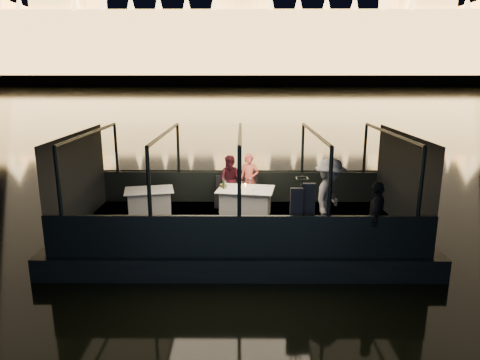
{
  "coord_description": "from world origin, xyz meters",
  "views": [
    {
      "loc": [
        0.06,
        -10.2,
        4.17
      ],
      "look_at": [
        0.0,
        0.4,
        1.55
      ],
      "focal_mm": 32.0,
      "sensor_mm": 36.0,
      "label": 1
    }
  ],
  "objects_px": {
    "dining_table_central": "(246,203)",
    "passenger_dark": "(376,214)",
    "chair_port_right": "(251,192)",
    "person_man_maroon": "(231,180)",
    "coat_stand": "(301,212)",
    "wine_bottle": "(224,183)",
    "chair_port_left": "(223,191)",
    "passenger_stripe": "(329,202)",
    "dining_table_aft": "(150,200)",
    "person_woman_coral": "(249,180)"
  },
  "relations": [
    {
      "from": "passenger_stripe",
      "to": "wine_bottle",
      "type": "height_order",
      "value": "passenger_stripe"
    },
    {
      "from": "person_woman_coral",
      "to": "person_man_maroon",
      "type": "xyz_separation_m",
      "value": [
        -0.52,
        0.0,
        0.0
      ]
    },
    {
      "from": "person_man_maroon",
      "to": "wine_bottle",
      "type": "xyz_separation_m",
      "value": [
        -0.17,
        -1.02,
        0.17
      ]
    },
    {
      "from": "dining_table_central",
      "to": "chair_port_right",
      "type": "distance_m",
      "value": 0.86
    },
    {
      "from": "chair_port_left",
      "to": "wine_bottle",
      "type": "distance_m",
      "value": 1.0
    },
    {
      "from": "coat_stand",
      "to": "person_woman_coral",
      "type": "height_order",
      "value": "coat_stand"
    },
    {
      "from": "coat_stand",
      "to": "person_woman_coral",
      "type": "bearing_deg",
      "value": 106.94
    },
    {
      "from": "dining_table_aft",
      "to": "dining_table_central",
      "type": "bearing_deg",
      "value": -5.12
    },
    {
      "from": "dining_table_aft",
      "to": "passenger_dark",
      "type": "height_order",
      "value": "passenger_dark"
    },
    {
      "from": "person_man_maroon",
      "to": "dining_table_aft",
      "type": "bearing_deg",
      "value": -151.99
    },
    {
      "from": "dining_table_central",
      "to": "passenger_stripe",
      "type": "bearing_deg",
      "value": -37.83
    },
    {
      "from": "dining_table_central",
      "to": "passenger_stripe",
      "type": "xyz_separation_m",
      "value": [
        1.89,
        -1.47,
        0.47
      ]
    },
    {
      "from": "coat_stand",
      "to": "person_woman_coral",
      "type": "xyz_separation_m",
      "value": [
        -1.02,
        3.36,
        -0.15
      ]
    },
    {
      "from": "passenger_dark",
      "to": "wine_bottle",
      "type": "bearing_deg",
      "value": -104.06
    },
    {
      "from": "coat_stand",
      "to": "dining_table_aft",
      "type": "bearing_deg",
      "value": 145.35
    },
    {
      "from": "passenger_stripe",
      "to": "passenger_dark",
      "type": "height_order",
      "value": "passenger_stripe"
    },
    {
      "from": "chair_port_left",
      "to": "chair_port_right",
      "type": "relative_size",
      "value": 1.04
    },
    {
      "from": "chair_port_right",
      "to": "person_man_maroon",
      "type": "bearing_deg",
      "value": 152.09
    },
    {
      "from": "dining_table_central",
      "to": "passenger_dark",
      "type": "distance_m",
      "value": 3.59
    },
    {
      "from": "chair_port_right",
      "to": "passenger_stripe",
      "type": "xyz_separation_m",
      "value": [
        1.73,
        -2.31,
        0.4
      ]
    },
    {
      "from": "coat_stand",
      "to": "wine_bottle",
      "type": "distance_m",
      "value": 2.9
    },
    {
      "from": "wine_bottle",
      "to": "dining_table_aft",
      "type": "bearing_deg",
      "value": 173.67
    },
    {
      "from": "dining_table_aft",
      "to": "chair_port_right",
      "type": "height_order",
      "value": "chair_port_right"
    },
    {
      "from": "chair_port_right",
      "to": "coat_stand",
      "type": "height_order",
      "value": "coat_stand"
    },
    {
      "from": "person_man_maroon",
      "to": "wine_bottle",
      "type": "height_order",
      "value": "person_man_maroon"
    },
    {
      "from": "person_woman_coral",
      "to": "chair_port_right",
      "type": "bearing_deg",
      "value": -67.88
    },
    {
      "from": "dining_table_aft",
      "to": "wine_bottle",
      "type": "relative_size",
      "value": 4.59
    },
    {
      "from": "person_woman_coral",
      "to": "person_man_maroon",
      "type": "height_order",
      "value": "person_woman_coral"
    },
    {
      "from": "chair_port_left",
      "to": "dining_table_central",
      "type": "bearing_deg",
      "value": -42.36
    },
    {
      "from": "dining_table_central",
      "to": "dining_table_aft",
      "type": "relative_size",
      "value": 1.14
    },
    {
      "from": "person_man_maroon",
      "to": "chair_port_right",
      "type": "bearing_deg",
      "value": -10.34
    },
    {
      "from": "dining_table_central",
      "to": "passenger_stripe",
      "type": "height_order",
      "value": "passenger_stripe"
    },
    {
      "from": "chair_port_left",
      "to": "chair_port_right",
      "type": "height_order",
      "value": "chair_port_left"
    },
    {
      "from": "passenger_dark",
      "to": "coat_stand",
      "type": "bearing_deg",
      "value": -67.8
    },
    {
      "from": "dining_table_central",
      "to": "chair_port_left",
      "type": "bearing_deg",
      "value": 125.61
    },
    {
      "from": "person_woman_coral",
      "to": "person_man_maroon",
      "type": "distance_m",
      "value": 0.52
    },
    {
      "from": "passenger_stripe",
      "to": "coat_stand",
      "type": "bearing_deg",
      "value": 163.53
    },
    {
      "from": "passenger_dark",
      "to": "person_man_maroon",
      "type": "bearing_deg",
      "value": -115.82
    },
    {
      "from": "coat_stand",
      "to": "person_man_maroon",
      "type": "distance_m",
      "value": 3.71
    },
    {
      "from": "chair_port_left",
      "to": "coat_stand",
      "type": "distance_m",
      "value": 3.71
    },
    {
      "from": "wine_bottle",
      "to": "coat_stand",
      "type": "bearing_deg",
      "value": -53.94
    },
    {
      "from": "dining_table_central",
      "to": "person_man_maroon",
      "type": "bearing_deg",
      "value": 111.6
    },
    {
      "from": "dining_table_central",
      "to": "chair_port_left",
      "type": "height_order",
      "value": "chair_port_left"
    },
    {
      "from": "passenger_stripe",
      "to": "person_woman_coral",
      "type": "bearing_deg",
      "value": 59.96
    },
    {
      "from": "chair_port_left",
      "to": "passenger_stripe",
      "type": "height_order",
      "value": "passenger_stripe"
    },
    {
      "from": "wine_bottle",
      "to": "dining_table_central",
      "type": "bearing_deg",
      "value": -0.9
    },
    {
      "from": "chair_port_left",
      "to": "person_woman_coral",
      "type": "relative_size",
      "value": 0.57
    },
    {
      "from": "chair_port_left",
      "to": "passenger_stripe",
      "type": "relative_size",
      "value": 0.46
    },
    {
      "from": "dining_table_central",
      "to": "passenger_dark",
      "type": "height_order",
      "value": "passenger_dark"
    },
    {
      "from": "dining_table_central",
      "to": "passenger_dark",
      "type": "xyz_separation_m",
      "value": [
        2.7,
        -2.31,
        0.47
      ]
    }
  ]
}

